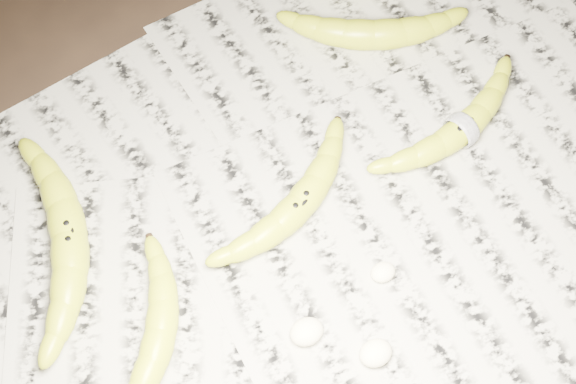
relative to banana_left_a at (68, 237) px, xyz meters
name	(u,v)px	position (x,y,z in m)	size (l,w,h in m)	color
ground	(297,210)	(0.22, -0.07, -0.03)	(3.00, 3.00, 0.00)	black
newspaper_patch	(334,202)	(0.26, -0.08, -0.02)	(0.90, 0.70, 0.01)	#A19F8A
banana_left_a	(68,237)	(0.00, 0.00, 0.00)	(0.22, 0.06, 0.04)	gold
banana_left_b	(160,332)	(0.04, -0.13, 0.00)	(0.17, 0.05, 0.03)	gold
banana_center	(299,204)	(0.22, -0.07, 0.00)	(0.19, 0.06, 0.03)	gold
banana_taped	(462,128)	(0.42, -0.07, 0.00)	(0.19, 0.05, 0.03)	gold
banana_upper_a	(374,33)	(0.41, 0.08, 0.00)	(0.19, 0.06, 0.04)	gold
measuring_tape	(462,128)	(0.42, -0.07, 0.00)	(0.04, 0.04, 0.00)	white
flesh_chunk_a	(307,330)	(0.17, -0.19, -0.01)	(0.03, 0.03, 0.02)	#EFEAB9
flesh_chunk_b	(376,352)	(0.22, -0.24, -0.01)	(0.03, 0.03, 0.02)	#EFEAB9
flesh_chunk_c	(383,271)	(0.27, -0.17, -0.01)	(0.03, 0.02, 0.02)	#EFEAB9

